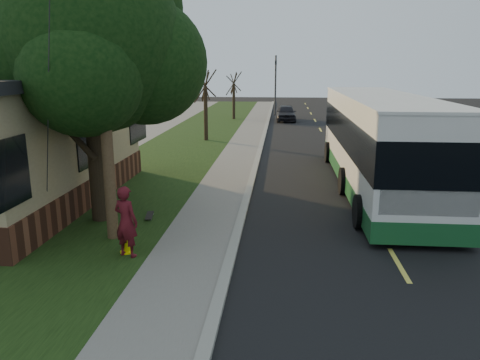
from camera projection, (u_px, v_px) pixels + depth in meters
name	position (u px, v px, depth m)	size (l,w,h in m)	color
ground	(231.00, 259.00, 11.39)	(120.00, 120.00, 0.00)	black
road	(345.00, 172.00, 20.72)	(8.00, 80.00, 0.01)	black
curb	(255.00, 169.00, 21.05)	(0.25, 80.00, 0.12)	gray
sidewalk	(233.00, 169.00, 21.14)	(2.00, 80.00, 0.08)	slate
grass_verge	(157.00, 167.00, 21.45)	(5.00, 80.00, 0.07)	black
fire_hydrant	(126.00, 239.00, 11.52)	(0.32, 0.32, 0.74)	#F9ED0D
utility_pole	(101.00, 64.00, 11.54)	(2.86, 3.21, 9.07)	#473321
leafy_tree	(92.00, 44.00, 13.09)	(6.30, 6.00, 7.80)	black
bare_tree_near	(206.00, 106.00, 28.60)	(1.38, 1.21, 4.31)	black
bare_tree_far	(234.00, 96.00, 40.19)	(1.38, 1.21, 4.03)	black
traffic_signal	(275.00, 81.00, 43.48)	(0.18, 0.22, 5.50)	#2D2D30
transit_bus	(379.00, 139.00, 17.58)	(3.01, 13.05, 3.53)	silver
skateboarder	(126.00, 222.00, 11.20)	(0.64, 0.42, 1.76)	#4F0F17
skateboard_main	(150.00, 215.00, 14.29)	(0.34, 0.82, 0.07)	black
dumpster	(1.00, 193.00, 14.72)	(1.50, 1.23, 1.25)	black
distant_car	(286.00, 113.00, 39.62)	(1.59, 3.95, 1.35)	black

